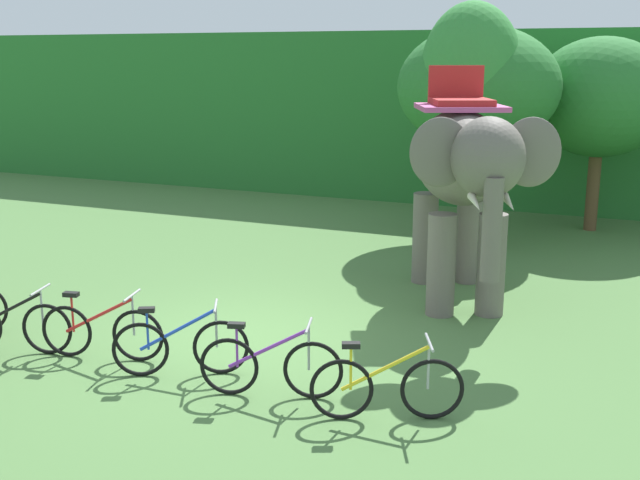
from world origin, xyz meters
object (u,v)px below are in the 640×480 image
at_px(tree_center_right, 600,98).
at_px(bike_black, 12,325).
at_px(tree_far_left, 471,76).
at_px(elephant, 463,169).
at_px(bike_blue, 180,346).
at_px(bike_purple, 270,366).
at_px(tree_far_right, 478,87).
at_px(bike_yellow, 386,387).
at_px(bike_red, 102,331).

height_order(tree_center_right, bike_black, tree_center_right).
height_order(tree_far_left, elephant, tree_far_left).
height_order(bike_blue, bike_purple, same).
relative_size(tree_center_right, bike_black, 2.62).
xyz_separation_m(tree_center_right, bike_blue, (-4.05, -10.86, -2.63)).
distance_m(tree_far_right, bike_yellow, 9.56).
distance_m(tree_far_left, tree_far_right, 0.77).
relative_size(bike_red, bike_purple, 1.01).
distance_m(bike_red, bike_yellow, 4.03).
xyz_separation_m(tree_far_right, bike_black, (-4.25, -9.16, -2.89)).
relative_size(bike_black, bike_red, 0.99).
bearing_deg(elephant, bike_yellow, -86.80).
height_order(tree_far_left, tree_far_right, tree_far_left).
distance_m(tree_far_right, bike_red, 9.79).
xyz_separation_m(tree_far_left, tree_far_right, (0.01, 0.74, -0.24)).
height_order(tree_center_right, bike_yellow, tree_center_right).
bearing_deg(tree_far_left, tree_far_right, 89.29).
bearing_deg(tree_far_left, bike_yellow, -82.77).
distance_m(tree_far_left, elephant, 4.21).
bearing_deg(tree_far_left, tree_center_right, 48.92).
xyz_separation_m(tree_center_right, bike_yellow, (-1.28, -11.01, -2.63)).
bearing_deg(elephant, tree_far_right, 99.77).
bearing_deg(bike_blue, tree_far_right, 79.07).
xyz_separation_m(elephant, bike_red, (-3.78, -4.22, -1.82)).
relative_size(elephant, bike_yellow, 2.63).
xyz_separation_m(bike_red, bike_blue, (1.26, -0.05, 0.00)).
distance_m(tree_far_left, bike_black, 9.94).
relative_size(bike_black, bike_blue, 1.08).
bearing_deg(bike_purple, bike_blue, 174.71).
distance_m(bike_purple, bike_yellow, 1.44).
height_order(bike_purple, bike_yellow, same).
bearing_deg(bike_black, tree_far_right, 65.11).
bearing_deg(elephant, bike_black, -138.23).
relative_size(tree_far_left, tree_center_right, 1.15).
distance_m(tree_center_right, bike_yellow, 11.39).
xyz_separation_m(bike_black, bike_purple, (3.86, 0.12, 0.00)).
xyz_separation_m(tree_center_right, elephant, (-1.53, -6.60, -0.81)).
xyz_separation_m(tree_far_left, bike_yellow, (1.06, -8.32, -3.14)).
relative_size(bike_black, bike_yellow, 1.05).
bearing_deg(bike_purple, bike_yellow, -0.83).
bearing_deg(tree_far_right, bike_blue, -100.93).
xyz_separation_m(bike_black, bike_yellow, (5.30, 0.10, 0.00)).
bearing_deg(bike_yellow, elephant, 93.20).
height_order(tree_far_left, bike_black, tree_far_left).
xyz_separation_m(tree_far_right, bike_blue, (-1.72, -8.91, -2.89)).
bearing_deg(bike_purple, elephant, 74.78).
relative_size(tree_center_right, bike_blue, 2.83).
distance_m(tree_center_right, bike_purple, 11.62).
xyz_separation_m(tree_far_left, bike_red, (-2.97, -8.13, -3.14)).
distance_m(tree_center_right, elephant, 6.82).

